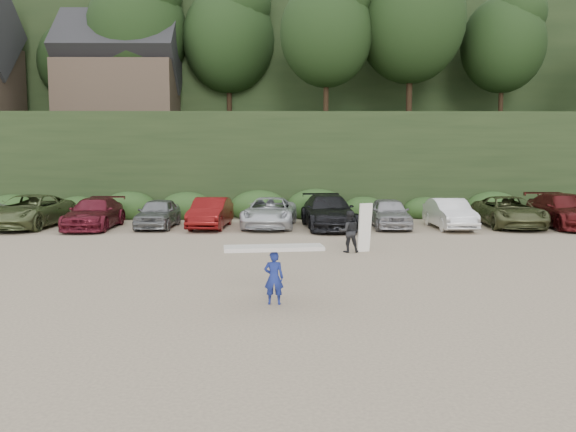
{
  "coord_description": "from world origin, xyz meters",
  "views": [
    {
      "loc": [
        -0.5,
        -16.91,
        3.34
      ],
      "look_at": [
        -0.31,
        3.0,
        1.3
      ],
      "focal_mm": 35.0,
      "sensor_mm": 36.0,
      "label": 1
    }
  ],
  "objects": [
    {
      "name": "ground",
      "position": [
        0.0,
        0.0,
        0.0
      ],
      "size": [
        120.0,
        120.0,
        0.0
      ],
      "primitive_type": "plane",
      "color": "tan",
      "rests_on": "ground"
    },
    {
      "name": "hillside_backdrop",
      "position": [
        -0.26,
        35.93,
        11.22
      ],
      "size": [
        90.0,
        41.5,
        28.0
      ],
      "color": "black",
      "rests_on": "ground"
    },
    {
      "name": "parked_cars",
      "position": [
        -0.68,
        10.08,
        0.75
      ],
      "size": [
        36.78,
        6.19,
        1.63
      ],
      "color": "silver",
      "rests_on": "ground"
    },
    {
      "name": "child_surfer",
      "position": [
        -0.71,
        -4.26,
        0.92
      ],
      "size": [
        2.32,
        0.9,
        1.36
      ],
      "color": "navy",
      "rests_on": "ground"
    },
    {
      "name": "adult_surfer",
      "position": [
        1.92,
        2.94,
        0.76
      ],
      "size": [
        1.21,
        0.6,
        1.76
      ],
      "color": "black",
      "rests_on": "ground"
    }
  ]
}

